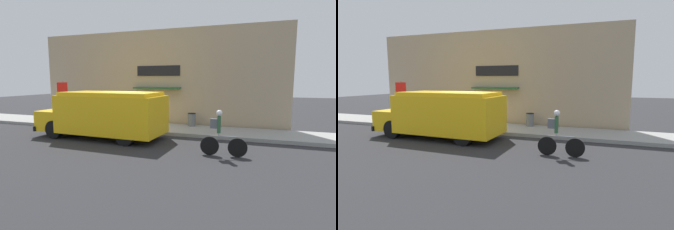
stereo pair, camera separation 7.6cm
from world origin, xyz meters
TOP-DOWN VIEW (x-y plane):
  - ground_plane at (0.00, 0.00)m, footprint 70.00×70.00m
  - sidewalk at (0.00, 1.34)m, footprint 28.00×2.67m
  - storefront at (0.01, 2.91)m, footprint 16.12×0.77m
  - school_bus at (-0.66, -1.49)m, footprint 6.44×2.92m
  - cyclist at (5.11, -2.73)m, footprint 1.74×0.22m
  - stop_sign_post at (-4.97, 0.55)m, footprint 0.45×0.45m
  - trash_bin at (2.73, 2.24)m, footprint 0.45×0.45m

SIDE VIEW (x-z plane):
  - ground_plane at x=0.00m, z-range 0.00..0.00m
  - sidewalk at x=0.00m, z-range 0.00..0.17m
  - trash_bin at x=2.73m, z-range 0.18..0.93m
  - cyclist at x=5.11m, z-range -0.03..1.71m
  - school_bus at x=-0.66m, z-range 0.06..2.33m
  - stop_sign_post at x=-4.97m, z-range 0.61..3.17m
  - storefront at x=0.01m, z-range 0.00..5.88m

